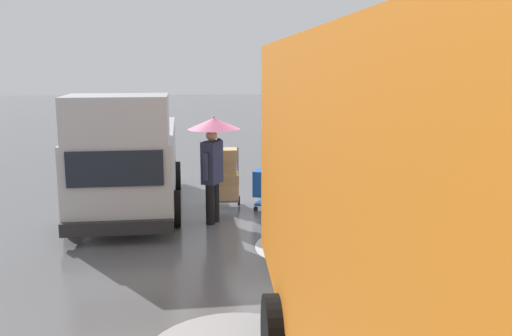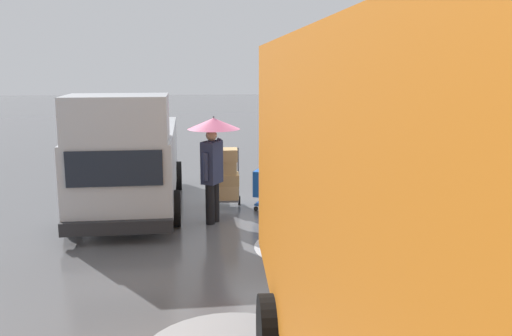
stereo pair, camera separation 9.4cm
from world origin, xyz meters
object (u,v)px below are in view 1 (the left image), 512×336
object	(u,v)px
shopping_cart_vendor	(269,183)
pedestrian_black_side	(213,145)
pedestrian_pink_side	(284,129)
hand_dolly_boxes	(228,176)
cargo_van_parked_right	(128,157)
box_truck_background	(497,257)

from	to	relation	value
shopping_cart_vendor	pedestrian_black_side	xyz separation A→B (m)	(1.22, 0.98, 1.02)
pedestrian_black_side	pedestrian_pink_side	bearing A→B (deg)	-125.45
hand_dolly_boxes	pedestrian_pink_side	size ratio (longest dim) A/B	0.62
pedestrian_pink_side	hand_dolly_boxes	bearing A→B (deg)	44.03
cargo_van_parked_right	pedestrian_black_side	distance (m)	2.15
cargo_van_parked_right	pedestrian_black_side	xyz separation A→B (m)	(-1.82, 1.07, 0.41)
box_truck_background	pedestrian_black_side	size ratio (longest dim) A/B	3.85
cargo_van_parked_right	pedestrian_pink_side	world-z (taller)	cargo_van_parked_right
shopping_cart_vendor	hand_dolly_boxes	size ratio (longest dim) A/B	0.78
hand_dolly_boxes	shopping_cart_vendor	bearing A→B (deg)	173.89
hand_dolly_boxes	pedestrian_pink_side	bearing A→B (deg)	-135.97
shopping_cart_vendor	pedestrian_black_side	distance (m)	1.87
cargo_van_parked_right	box_truck_background	size ratio (longest dim) A/B	0.66
shopping_cart_vendor	box_truck_background	bearing A→B (deg)	93.70
box_truck_background	pedestrian_pink_side	size ratio (longest dim) A/B	3.85
cargo_van_parked_right	pedestrian_pink_side	xyz separation A→B (m)	(-3.57, -1.39, 0.41)
hand_dolly_boxes	pedestrian_pink_side	distance (m)	2.17
pedestrian_pink_side	box_truck_background	bearing A→B (deg)	90.11
box_truck_background	shopping_cart_vendor	bearing A→B (deg)	-86.30
shopping_cart_vendor	hand_dolly_boxes	world-z (taller)	hand_dolly_boxes
box_truck_background	pedestrian_black_side	bearing A→B (deg)	-76.79
box_truck_background	hand_dolly_boxes	size ratio (longest dim) A/B	6.21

